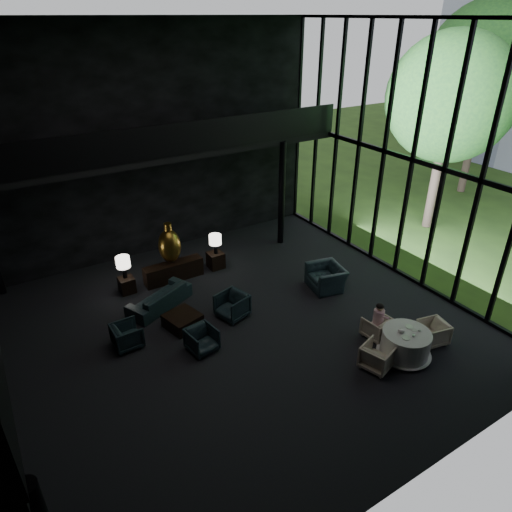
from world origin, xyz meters
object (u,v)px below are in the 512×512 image
dining_chair_north (377,327)px  dining_chair_west (377,356)px  console (174,271)px  child (379,314)px  bronze_urn (170,245)px  coffee_table (183,321)px  side_table_left (127,285)px  lounge_armchair_south (202,339)px  sofa (159,295)px  table_lamp_left (123,263)px  lounge_armchair_west (127,335)px  window_armchair (326,273)px  lounge_armchair_east (232,304)px  side_table_right (216,260)px  dining_chair_east (433,332)px  dining_table (405,345)px  table_lamp_right (215,240)px

dining_chair_north → dining_chair_west: bearing=40.2°
console → child: 6.92m
bronze_urn → coffee_table: bearing=-106.6°
side_table_left → dining_chair_north: size_ratio=0.81×
lounge_armchair_south → sofa: bearing=86.4°
table_lamp_left → lounge_armchair_west: 2.96m
sofa → dining_chair_west: size_ratio=3.01×
child → lounge_armchair_south: bearing=-24.7°
window_armchair → dining_chair_west: bearing=-9.1°
lounge_armchair_west → lounge_armchair_east: size_ratio=0.83×
console → window_armchair: bearing=-37.5°
sofa → coffee_table: (0.18, -1.32, -0.22)m
side_table_right → dining_chair_west: size_ratio=0.80×
lounge_armchair_east → window_armchair: bearing=71.2°
window_armchair → dining_chair_west: 3.94m
console → side_table_right: (1.60, 0.01, -0.03)m
coffee_table → dining_chair_east: 7.01m
sofa → child: bearing=110.9°
window_armchair → table_lamp_left: bearing=-108.5°
dining_chair_west → side_table_right: bearing=-8.2°
bronze_urn → table_lamp_left: 1.61m
bronze_urn → side_table_left: (-1.60, -0.08, -0.98)m
lounge_armchair_east → lounge_armchair_south: lounge_armchair_east is taller
side_table_left → dining_chair_west: (4.29, -6.88, 0.10)m
dining_table → dining_chair_east: bearing=-0.6°
side_table_left → side_table_right: size_ratio=0.90×
lounge_armchair_south → dining_chair_east: 6.30m
dining_table → child: child is taller
console → lounge_armchair_south: bearing=-101.7°
lounge_armchair_east → coffee_table: lounge_armchair_east is taller
lounge_armchair_east → dining_table: size_ratio=0.63×
dining_table → table_lamp_left: bearing=126.9°
dining_chair_north → child: size_ratio=1.00×
lounge_armchair_south → dining_chair_east: bearing=-36.9°
dining_chair_east → bronze_urn: bearing=-133.9°
dining_chair_north → console: bearing=-63.6°
bronze_urn → window_armchair: (4.06, -3.27, -0.67)m
table_lamp_right → lounge_armchair_west: table_lamp_right is taller
table_lamp_left → sofa: bearing=-67.0°
sofa → coffee_table: sofa is taller
side_table_left → console: bearing=-2.4°
bronze_urn → table_lamp_right: 1.62m
lounge_armchair_south → dining_table: (4.44, -3.01, -0.03)m
console → dining_table: size_ratio=1.42×
table_lamp_right → lounge_armchair_east: table_lamp_right is taller
lounge_armchair_west → table_lamp_left: bearing=-18.2°
side_table_left → table_lamp_right: (3.20, -0.10, 0.83)m
console → sofa: bearing=-128.3°
side_table_right → table_lamp_right: bearing=-90.0°
console → table_lamp_left: 1.76m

